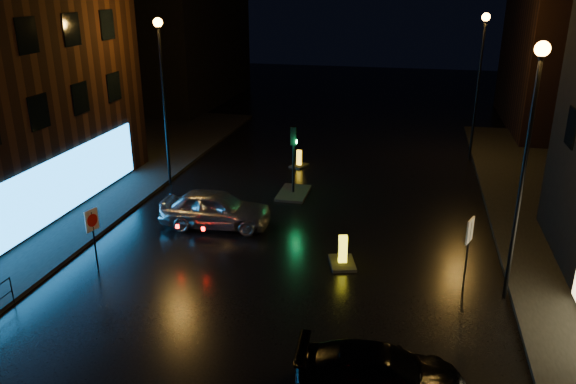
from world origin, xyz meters
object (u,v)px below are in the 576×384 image
at_px(bollard_far, 299,163).
at_px(road_sign_right, 469,236).
at_px(bollard_near, 342,258).
at_px(dark_sedan, 381,372).
at_px(silver_hatchback, 216,209).
at_px(traffic_signal, 293,185).
at_px(road_sign_left, 92,226).

bearing_deg(bollard_far, road_sign_right, -35.17).
bearing_deg(bollard_far, bollard_near, -50.32).
relative_size(dark_sedan, road_sign_right, 1.69).
height_order(silver_hatchback, bollard_far, silver_hatchback).
relative_size(traffic_signal, road_sign_right, 1.34).
xyz_separation_m(bollard_near, road_sign_right, (4.31, -0.70, 1.67)).
relative_size(traffic_signal, silver_hatchback, 0.73).
bearing_deg(road_sign_left, traffic_signal, 75.67).
bearing_deg(road_sign_left, dark_sedan, -6.96).
relative_size(dark_sedan, bollard_far, 3.36).
bearing_deg(road_sign_right, bollard_near, 12.08).
xyz_separation_m(silver_hatchback, road_sign_right, (10.13, -3.04, 1.12)).
relative_size(traffic_signal, road_sign_left, 1.43).
height_order(traffic_signal, bollard_near, traffic_signal).
distance_m(dark_sedan, bollard_far, 19.07).
bearing_deg(dark_sedan, traffic_signal, 17.17).
height_order(bollard_far, road_sign_right, road_sign_right).
height_order(bollard_far, road_sign_left, road_sign_left).
bearing_deg(bollard_near, bollard_far, 93.52).
distance_m(bollard_near, road_sign_left, 9.15).
xyz_separation_m(bollard_near, bollard_far, (-4.02, 11.36, -0.05)).
xyz_separation_m(silver_hatchback, dark_sedan, (7.69, -9.10, -0.18)).
distance_m(bollard_far, road_sign_right, 14.77).
bearing_deg(silver_hatchback, traffic_signal, -32.45).
distance_m(bollard_near, road_sign_right, 4.68).
height_order(silver_hatchback, road_sign_right, road_sign_right).
bearing_deg(silver_hatchback, road_sign_right, -110.93).
bearing_deg(dark_sedan, silver_hatchback, 36.30).
bearing_deg(traffic_signal, road_sign_right, -44.55).
distance_m(dark_sedan, road_sign_left, 11.46).
relative_size(road_sign_left, road_sign_right, 0.94).
bearing_deg(silver_hatchback, bollard_near, -116.12).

